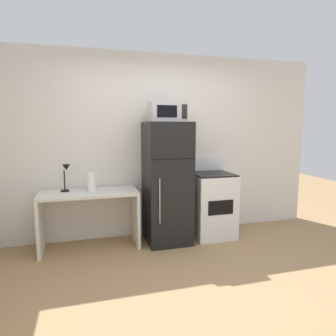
{
  "coord_description": "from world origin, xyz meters",
  "views": [
    {
      "loc": [
        -1.01,
        -2.53,
        1.59
      ],
      "look_at": [
        0.02,
        1.1,
        1.05
      ],
      "focal_mm": 31.85,
      "sensor_mm": 36.0,
      "label": 1
    }
  ],
  "objects_px": {
    "refrigerator": "(167,183)",
    "oven_range": "(211,204)",
    "paper_towel_roll": "(91,182)",
    "desk": "(89,208)",
    "desk_lamp": "(66,173)",
    "microwave": "(167,112)"
  },
  "relations": [
    {
      "from": "paper_towel_roll",
      "to": "refrigerator",
      "type": "distance_m",
      "value": 1.0
    },
    {
      "from": "refrigerator",
      "to": "desk_lamp",
      "type": "bearing_deg",
      "value": 174.44
    },
    {
      "from": "desk_lamp",
      "to": "oven_range",
      "type": "relative_size",
      "value": 0.32
    },
    {
      "from": "desk",
      "to": "desk_lamp",
      "type": "relative_size",
      "value": 3.53
    },
    {
      "from": "oven_range",
      "to": "paper_towel_roll",
      "type": "bearing_deg",
      "value": 179.22
    },
    {
      "from": "paper_towel_roll",
      "to": "microwave",
      "type": "relative_size",
      "value": 0.52
    },
    {
      "from": "microwave",
      "to": "paper_towel_roll",
      "type": "bearing_deg",
      "value": 176.32
    },
    {
      "from": "oven_range",
      "to": "refrigerator",
      "type": "bearing_deg",
      "value": -178.29
    },
    {
      "from": "refrigerator",
      "to": "microwave",
      "type": "xyz_separation_m",
      "value": [
        0.0,
        -0.02,
        0.95
      ]
    },
    {
      "from": "paper_towel_roll",
      "to": "oven_range",
      "type": "bearing_deg",
      "value": -0.78
    },
    {
      "from": "refrigerator",
      "to": "oven_range",
      "type": "bearing_deg",
      "value": 1.71
    },
    {
      "from": "desk_lamp",
      "to": "paper_towel_roll",
      "type": "distance_m",
      "value": 0.34
    },
    {
      "from": "desk",
      "to": "paper_towel_roll",
      "type": "bearing_deg",
      "value": -8.34
    },
    {
      "from": "desk_lamp",
      "to": "oven_range",
      "type": "distance_m",
      "value": 2.06
    },
    {
      "from": "paper_towel_roll",
      "to": "microwave",
      "type": "distance_m",
      "value": 1.35
    },
    {
      "from": "refrigerator",
      "to": "microwave",
      "type": "distance_m",
      "value": 0.95
    },
    {
      "from": "paper_towel_roll",
      "to": "refrigerator",
      "type": "relative_size",
      "value": 0.15
    },
    {
      "from": "desk",
      "to": "desk_lamp",
      "type": "distance_m",
      "value": 0.54
    },
    {
      "from": "desk",
      "to": "microwave",
      "type": "distance_m",
      "value": 1.62
    },
    {
      "from": "desk",
      "to": "microwave",
      "type": "bearing_deg",
      "value": -3.85
    },
    {
      "from": "desk_lamp",
      "to": "refrigerator",
      "type": "distance_m",
      "value": 1.33
    },
    {
      "from": "paper_towel_roll",
      "to": "refrigerator",
      "type": "height_order",
      "value": "refrigerator"
    }
  ]
}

